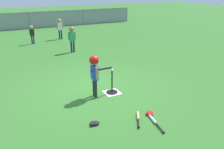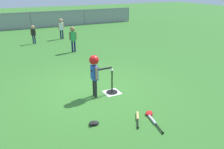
{
  "view_description": "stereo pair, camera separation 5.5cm",
  "coord_description": "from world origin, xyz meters",
  "views": [
    {
      "loc": [
        -2.32,
        -5.71,
        2.84
      ],
      "look_at": [
        0.38,
        -0.45,
        0.55
      ],
      "focal_mm": 36.77,
      "sensor_mm": 36.0,
      "label": 1
    },
    {
      "loc": [
        -2.27,
        -5.74,
        2.84
      ],
      "look_at": [
        0.38,
        -0.45,
        0.55
      ],
      "focal_mm": 36.77,
      "sensor_mm": 36.0,
      "label": 2
    }
  ],
  "objects": [
    {
      "name": "spare_bat_silver",
      "position": [
        0.52,
        -2.25,
        0.03
      ],
      "size": [
        0.19,
        0.69,
        0.06
      ],
      "color": "silver",
      "rests_on": "ground_plane"
    },
    {
      "name": "baseball_on_tee",
      "position": [
        0.38,
        -0.45,
        0.68
      ],
      "size": [
        0.07,
        0.07,
        0.07
      ],
      "primitive_type": "sphere",
      "color": "white",
      "rests_on": "batting_tee"
    },
    {
      "name": "batter_child",
      "position": [
        -0.13,
        -0.46,
        0.84
      ],
      "size": [
        0.64,
        0.34,
        1.17
      ],
      "color": "#262626",
      "rests_on": "ground_plane"
    },
    {
      "name": "glove_near_bats",
      "position": [
        -0.7,
        -1.72,
        0.04
      ],
      "size": [
        0.26,
        0.22,
        0.07
      ],
      "color": "black",
      "rests_on": "ground_plane"
    },
    {
      "name": "fielder_deep_left",
      "position": [
        0.75,
        4.2,
        0.75
      ],
      "size": [
        0.34,
        0.23,
        1.16
      ],
      "color": "#191E4C",
      "rests_on": "ground_plane"
    },
    {
      "name": "fielder_deep_right",
      "position": [
        -0.6,
        6.68,
        0.62
      ],
      "size": [
        0.28,
        0.19,
        0.96
      ],
      "color": "#191E4C",
      "rests_on": "ground_plane"
    },
    {
      "name": "glove_by_plate",
      "position": [
        0.63,
        -1.92,
        0.04
      ],
      "size": [
        0.27,
        0.26,
        0.07
      ],
      "color": "#B21919",
      "rests_on": "ground_plane"
    },
    {
      "name": "batting_tee",
      "position": [
        0.38,
        -0.45,
        0.1
      ],
      "size": [
        0.32,
        0.32,
        0.64
      ],
      "color": "black",
      "rests_on": "ground_plane"
    },
    {
      "name": "outfield_fence",
      "position": [
        0.0,
        11.56,
        0.62
      ],
      "size": [
        16.06,
        0.06,
        1.15
      ],
      "color": "slate",
      "rests_on": "ground_plane"
    },
    {
      "name": "home_plate",
      "position": [
        0.38,
        -0.45,
        0.0
      ],
      "size": [
        0.44,
        0.44,
        0.01
      ],
      "primitive_type": "cube",
      "color": "white",
      "rests_on": "ground_plane"
    },
    {
      "name": "fielder_near_left",
      "position": [
        1.01,
        7.18,
        0.74
      ],
      "size": [
        0.34,
        0.23,
        1.15
      ],
      "color": "#191E4C",
      "rests_on": "ground_plane"
    },
    {
      "name": "ground_plane",
      "position": [
        0.0,
        0.0,
        0.0
      ],
      "size": [
        60.0,
        60.0,
        0.0
      ],
      "primitive_type": "plane",
      "color": "#336B28"
    },
    {
      "name": "spare_bat_wood",
      "position": [
        0.29,
        -1.95,
        0.03
      ],
      "size": [
        0.38,
        0.57,
        0.06
      ],
      "color": "#DBB266",
      "rests_on": "ground_plane"
    }
  ]
}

